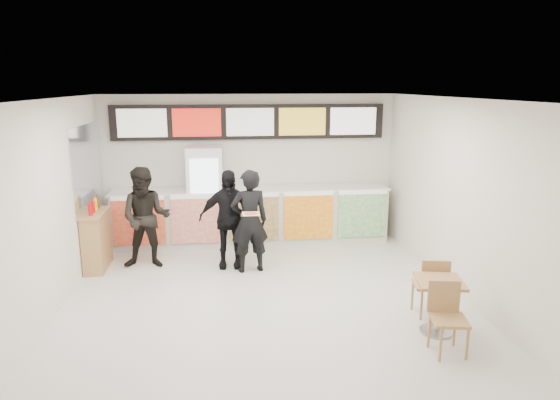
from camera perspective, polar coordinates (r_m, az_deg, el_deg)
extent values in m
plane|color=beige|center=(7.49, -1.50, -12.16)|extent=(7.00, 7.00, 0.00)
plane|color=white|center=(6.77, -1.65, 11.43)|extent=(7.00, 7.00, 0.00)
plane|color=silver|center=(10.40, -3.41, 3.72)|extent=(6.00, 0.00, 6.00)
plane|color=silver|center=(7.35, -25.57, -1.57)|extent=(0.00, 7.00, 7.00)
plane|color=silver|center=(7.85, 20.80, -0.25)|extent=(0.00, 7.00, 7.00)
cube|color=silver|center=(10.21, -3.19, -1.91)|extent=(5.50, 0.70, 1.10)
cube|color=silver|center=(10.08, -3.23, 1.22)|extent=(5.56, 0.76, 0.04)
cube|color=red|center=(9.94, -15.81, -2.51)|extent=(0.99, 0.02, 0.90)
cube|color=#CF2E66|center=(9.82, -9.46, -2.36)|extent=(0.99, 0.02, 0.90)
cube|color=brown|center=(9.83, -3.04, -2.18)|extent=(0.99, 0.02, 0.90)
cube|color=yellow|center=(9.96, 3.28, -1.97)|extent=(0.99, 0.02, 0.90)
cube|color=#238D33|center=(10.21, 9.37, -1.75)|extent=(0.99, 0.02, 0.90)
cube|color=black|center=(10.21, -3.45, 8.91)|extent=(5.50, 0.12, 0.70)
cube|color=silver|center=(10.23, -15.49, 8.47)|extent=(0.95, 0.02, 0.55)
cube|color=red|center=(10.13, -9.49, 8.72)|extent=(0.95, 0.02, 0.55)
cube|color=silver|center=(10.14, -3.42, 8.88)|extent=(0.95, 0.02, 0.55)
cube|color=gold|center=(10.26, 2.57, 8.94)|extent=(0.95, 0.02, 0.55)
cube|color=white|center=(10.49, 8.36, 8.91)|extent=(0.95, 0.02, 0.55)
cube|color=white|center=(10.11, -8.52, 0.43)|extent=(0.70, 0.65, 2.00)
cube|color=white|center=(9.77, -8.58, 0.28)|extent=(0.54, 0.02, 1.50)
cylinder|color=#1C9B21|center=(9.96, -9.67, -3.07)|extent=(0.07, 0.07, 0.22)
cylinder|color=orange|center=(9.96, -8.86, -3.05)|extent=(0.07, 0.07, 0.22)
cylinder|color=#B51229|center=(9.95, -8.05, -3.03)|extent=(0.07, 0.07, 0.22)
cylinder|color=blue|center=(9.95, -7.25, -3.01)|extent=(0.07, 0.07, 0.22)
cylinder|color=orange|center=(9.87, -9.75, -0.95)|extent=(0.07, 0.07, 0.22)
cylinder|color=#B51229|center=(9.86, -8.94, -0.93)|extent=(0.07, 0.07, 0.22)
cylinder|color=blue|center=(9.85, -8.12, -0.91)|extent=(0.07, 0.07, 0.22)
cylinder|color=#1C9B21|center=(9.85, -7.31, -0.88)|extent=(0.07, 0.07, 0.22)
cylinder|color=#B51229|center=(9.78, -9.84, 1.21)|extent=(0.07, 0.07, 0.22)
cylinder|color=blue|center=(9.77, -9.02, 1.23)|extent=(0.07, 0.07, 0.22)
cylinder|color=#1C9B21|center=(9.77, -8.20, 1.26)|extent=(0.07, 0.07, 0.22)
cylinder|color=orange|center=(9.77, -7.38, 1.28)|extent=(0.07, 0.07, 0.22)
cylinder|color=blue|center=(9.71, -9.92, 3.40)|extent=(0.07, 0.07, 0.22)
cylinder|color=#1C9B21|center=(9.70, -9.10, 3.43)|extent=(0.07, 0.07, 0.22)
cylinder|color=orange|center=(9.70, -8.27, 3.45)|extent=(0.07, 0.07, 0.22)
cylinder|color=#B51229|center=(9.70, -7.44, 3.48)|extent=(0.07, 0.07, 0.22)
cube|color=#B2B7BF|center=(9.60, -21.14, 3.57)|extent=(0.01, 2.00, 1.50)
imported|color=black|center=(8.58, -3.52, -2.43)|extent=(0.72, 0.54, 1.80)
imported|color=black|center=(9.07, -15.07, -1.99)|extent=(0.92, 0.74, 1.81)
imported|color=black|center=(8.83, -5.93, -2.16)|extent=(1.06, 0.50, 1.76)
cube|color=beige|center=(8.08, -3.35, -1.58)|extent=(0.28, 0.28, 0.01)
cone|color=#CC7233|center=(8.08, -3.35, -1.51)|extent=(0.36, 0.36, 0.02)
cube|color=tan|center=(6.84, 17.80, -8.86)|extent=(0.68, 0.68, 0.04)
cylinder|color=gray|center=(6.98, 17.59, -11.62)|extent=(0.08, 0.08, 0.70)
cylinder|color=gray|center=(7.12, 17.40, -14.08)|extent=(0.43, 0.43, 0.03)
cube|color=tan|center=(6.47, 18.77, -12.87)|extent=(0.48, 0.48, 0.04)
cube|color=tan|center=(6.53, 18.21, -10.42)|extent=(0.39, 0.10, 0.41)
cube|color=tan|center=(7.42, 16.67, -9.29)|extent=(0.48, 0.48, 0.04)
cube|color=tan|center=(7.19, 17.37, -8.17)|extent=(0.39, 0.10, 0.41)
cube|color=tan|center=(9.38, -20.20, -4.47)|extent=(0.33, 0.88, 0.99)
cube|color=tan|center=(9.24, -20.45, -1.42)|extent=(0.37, 0.92, 0.04)
cylinder|color=red|center=(8.99, -20.86, -1.06)|extent=(0.07, 0.07, 0.20)
cylinder|color=red|center=(9.16, -20.59, -0.78)|extent=(0.07, 0.07, 0.20)
cylinder|color=yellow|center=(9.34, -20.33, -0.50)|extent=(0.07, 0.07, 0.20)
cylinder|color=brown|center=(9.51, -20.10, -0.26)|extent=(0.07, 0.07, 0.20)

